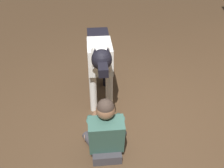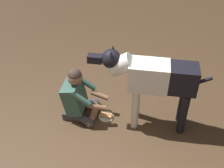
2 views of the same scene
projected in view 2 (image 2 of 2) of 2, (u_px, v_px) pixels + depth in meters
name	position (u px, v px, depth m)	size (l,w,h in m)	color
ground_plane	(113.00, 135.00, 3.72)	(13.70, 13.70, 0.00)	#4E3724
person_sitting_on_floor	(78.00, 97.00, 3.85)	(0.68, 0.57, 0.81)	#3C3A3F
large_dog	(153.00, 79.00, 3.45)	(1.57, 0.44, 1.17)	white
hot_dog_on_plate	(106.00, 116.00, 3.99)	(0.23, 0.23, 0.06)	silver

